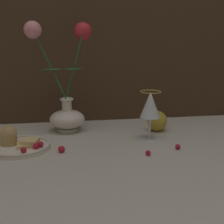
{
  "coord_description": "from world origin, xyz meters",
  "views": [
    {
      "loc": [
        -0.1,
        -0.93,
        0.32
      ],
      "look_at": [
        0.04,
        -0.0,
        0.1
      ],
      "focal_mm": 50.0,
      "sensor_mm": 36.0,
      "label": 1
    }
  ],
  "objects_px": {
    "vase": "(65,95)",
    "wine_glass": "(150,107)",
    "apple_beside_vase": "(157,121)",
    "plate_with_pastries": "(17,143)"
  },
  "relations": [
    {
      "from": "vase",
      "to": "apple_beside_vase",
      "type": "bearing_deg",
      "value": -9.21
    },
    {
      "from": "plate_with_pastries",
      "to": "wine_glass",
      "type": "relative_size",
      "value": 1.14
    },
    {
      "from": "plate_with_pastries",
      "to": "wine_glass",
      "type": "height_order",
      "value": "wine_glass"
    },
    {
      "from": "apple_beside_vase",
      "to": "vase",
      "type": "bearing_deg",
      "value": 170.79
    },
    {
      "from": "vase",
      "to": "wine_glass",
      "type": "relative_size",
      "value": 2.39
    },
    {
      "from": "wine_glass",
      "to": "apple_beside_vase",
      "type": "height_order",
      "value": "wine_glass"
    },
    {
      "from": "vase",
      "to": "wine_glass",
      "type": "xyz_separation_m",
      "value": [
        0.27,
        -0.13,
        -0.02
      ]
    },
    {
      "from": "vase",
      "to": "plate_with_pastries",
      "type": "relative_size",
      "value": 2.09
    },
    {
      "from": "plate_with_pastries",
      "to": "wine_glass",
      "type": "xyz_separation_m",
      "value": [
        0.42,
        0.03,
        0.09
      ]
    },
    {
      "from": "vase",
      "to": "apple_beside_vase",
      "type": "xyz_separation_m",
      "value": [
        0.32,
        -0.05,
        -0.09
      ]
    }
  ]
}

